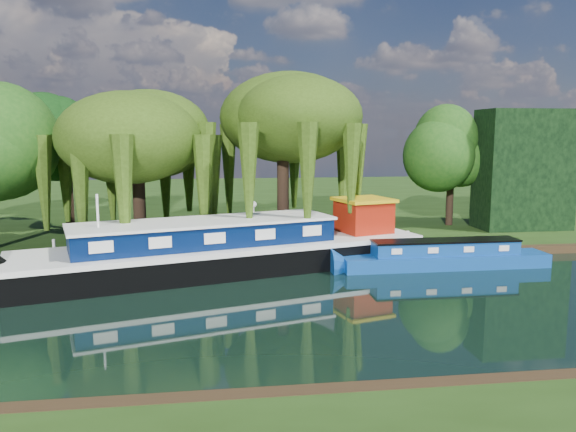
{
  "coord_description": "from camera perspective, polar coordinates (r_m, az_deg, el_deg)",
  "views": [
    {
      "loc": [
        -1.77,
        -21.38,
        6.84
      ],
      "look_at": [
        1.88,
        5.87,
        2.8
      ],
      "focal_mm": 35.0,
      "sensor_mm": 36.0,
      "label": 1
    }
  ],
  "objects": [
    {
      "name": "ground",
      "position": [
        22.52,
        -2.79,
        -9.33
      ],
      "size": [
        120.0,
        120.0,
        0.0
      ],
      "primitive_type": "plane",
      "color": "black"
    },
    {
      "name": "far_bank",
      "position": [
        55.81,
        -5.75,
        1.51
      ],
      "size": [
        120.0,
        52.0,
        0.45
      ],
      "primitive_type": "cube",
      "color": "#1A320D",
      "rests_on": "ground"
    },
    {
      "name": "dutch_barge",
      "position": [
        28.41,
        -5.83,
        -3.4
      ],
      "size": [
        20.95,
        10.19,
        4.32
      ],
      "rotation": [
        0.0,
        0.0,
        0.29
      ],
      "color": "black",
      "rests_on": "ground"
    },
    {
      "name": "narrowboat",
      "position": [
        30.04,
        15.66,
        -4.02
      ],
      "size": [
        10.8,
        1.88,
        1.57
      ],
      "rotation": [
        0.0,
        0.0,
        0.01
      ],
      "color": "navy",
      "rests_on": "ground"
    },
    {
      "name": "red_dinghy",
      "position": [
        28.94,
        -18.42,
        -5.75
      ],
      "size": [
        3.1,
        2.26,
        0.63
      ],
      "primitive_type": "imported",
      "rotation": [
        0.0,
        0.0,
        1.6
      ],
      "color": "maroon",
      "rests_on": "ground"
    },
    {
      "name": "white_cruiser",
      "position": [
        33.22,
        21.12,
        -4.09
      ],
      "size": [
        2.33,
        2.05,
        1.16
      ],
      "primitive_type": "imported",
      "rotation": [
        0.0,
        0.0,
        1.5
      ],
      "color": "silver",
      "rests_on": "ground"
    },
    {
      "name": "willow_left",
      "position": [
        32.44,
        -15.1,
        7.46
      ],
      "size": [
        6.94,
        6.94,
        8.32
      ],
      "color": "black",
      "rests_on": "far_bank"
    },
    {
      "name": "willow_right",
      "position": [
        32.85,
        -0.52,
        8.82
      ],
      "size": [
        7.49,
        7.49,
        9.13
      ],
      "color": "black",
      "rests_on": "far_bank"
    },
    {
      "name": "tree_far_mid",
      "position": [
        40.55,
        -21.63,
        6.81
      ],
      "size": [
        5.06,
        5.06,
        8.27
      ],
      "color": "black",
      "rests_on": "far_bank"
    },
    {
      "name": "tree_far_right",
      "position": [
        40.88,
        16.29,
        6.02
      ],
      "size": [
        4.39,
        4.39,
        7.19
      ],
      "color": "black",
      "rests_on": "far_bank"
    },
    {
      "name": "conifer_hedge",
      "position": [
        41.1,
        22.82,
        4.37
      ],
      "size": [
        6.0,
        3.0,
        8.0
      ],
      "primitive_type": "cube",
      "color": "black",
      "rests_on": "far_bank"
    },
    {
      "name": "lamppost",
      "position": [
        32.27,
        -3.51,
        0.47
      ],
      "size": [
        0.36,
        0.36,
        2.56
      ],
      "color": "silver",
      "rests_on": "far_bank"
    },
    {
      "name": "mooring_posts",
      "position": [
        30.39,
        -5.09,
        -2.85
      ],
      "size": [
        19.16,
        0.16,
        1.0
      ],
      "color": "silver",
      "rests_on": "far_bank"
    },
    {
      "name": "reeds_near",
      "position": [
        17.46,
        23.37,
        -13.47
      ],
      "size": [
        33.7,
        1.5,
        1.1
      ],
      "color": "#1D4412",
      "rests_on": "ground"
    }
  ]
}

